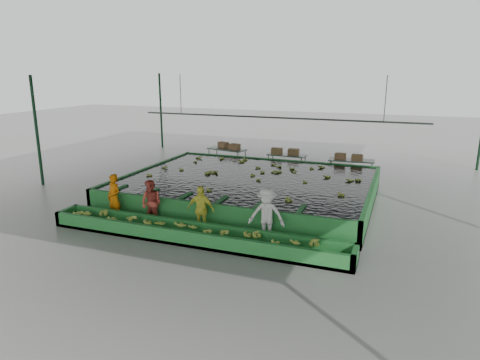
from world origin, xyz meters
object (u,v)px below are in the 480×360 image
at_px(packing_table_mid, 287,163).
at_px(packing_table_right, 351,169).
at_px(worker_c, 201,209).
at_px(packing_table_left, 227,157).
at_px(box_stack_mid, 285,154).
at_px(flotation_tank, 249,187).
at_px(sorting_trough, 193,234).
at_px(box_stack_left, 229,148).
at_px(box_stack_right, 349,160).
at_px(worker_a, 114,197).
at_px(worker_b, 151,203).
at_px(worker_d, 267,215).

xyz_separation_m(packing_table_mid, packing_table_right, (3.37, -0.50, 0.04)).
height_order(worker_c, packing_table_right, worker_c).
relative_size(packing_table_left, box_stack_mid, 1.48).
distance_m(flotation_tank, packing_table_mid, 5.25).
distance_m(sorting_trough, box_stack_left, 11.02).
height_order(sorting_trough, box_stack_right, box_stack_right).
bearing_deg(packing_table_mid, worker_a, -111.40).
bearing_deg(packing_table_left, worker_b, -82.66).
bearing_deg(box_stack_mid, worker_d, -78.13).
bearing_deg(sorting_trough, box_stack_left, 106.57).
relative_size(worker_d, box_stack_mid, 1.21).
bearing_deg(sorting_trough, worker_b, 157.97).
relative_size(packing_table_mid, box_stack_mid, 1.38).
bearing_deg(worker_d, sorting_trough, -166.24).
height_order(worker_a, box_stack_right, worker_a).
relative_size(packing_table_mid, box_stack_left, 1.43).
xyz_separation_m(worker_b, worker_d, (4.12, 0.00, 0.08)).
bearing_deg(worker_b, box_stack_left, 103.26).
bearing_deg(flotation_tank, worker_c, -91.44).
xyz_separation_m(flotation_tank, packing_table_left, (-3.22, 5.35, 0.04)).
xyz_separation_m(box_stack_left, box_stack_right, (6.61, -0.78, 0.00)).
height_order(worker_a, packing_table_right, worker_a).
relative_size(worker_c, packing_table_right, 0.73).
height_order(worker_a, worker_b, worker_a).
height_order(packing_table_left, box_stack_right, box_stack_right).
height_order(sorting_trough, box_stack_left, box_stack_left).
height_order(worker_a, worker_c, worker_a).
distance_m(box_stack_left, box_stack_right, 6.66).
bearing_deg(box_stack_left, box_stack_mid, -4.30).
height_order(packing_table_mid, box_stack_right, box_stack_right).
bearing_deg(worker_c, packing_table_left, 104.38).
bearing_deg(packing_table_mid, box_stack_left, 176.60).
distance_m(packing_table_mid, box_stack_mid, 0.47).
bearing_deg(box_stack_mid, packing_table_left, 177.37).
distance_m(worker_a, worker_b, 1.53).
height_order(flotation_tank, box_stack_left, box_stack_left).
bearing_deg(box_stack_right, sorting_trough, -109.59).
bearing_deg(worker_b, packing_table_mid, 83.45).
bearing_deg(worker_c, packing_table_right, 64.18).
relative_size(worker_a, worker_c, 1.06).
height_order(box_stack_mid, box_stack_right, box_stack_right).
relative_size(packing_table_left, box_stack_left, 1.53).
height_order(worker_b, packing_table_mid, worker_b).
relative_size(flotation_tank, box_stack_left, 7.13).
bearing_deg(worker_a, worker_c, 18.26).
bearing_deg(packing_table_right, worker_b, -121.69).
height_order(packing_table_left, packing_table_right, packing_table_right).
height_order(worker_d, box_stack_mid, worker_d).
distance_m(flotation_tank, worker_a, 5.56).
bearing_deg(packing_table_mid, flotation_tank, -92.52).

